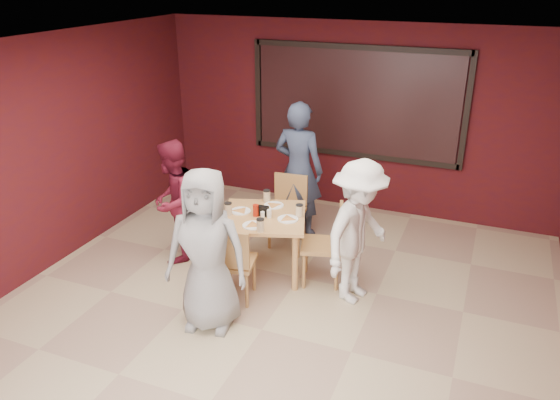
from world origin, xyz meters
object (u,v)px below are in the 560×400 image
at_px(dining_table, 264,222).
at_px(diner_back, 299,170).
at_px(chair_right, 329,240).
at_px(chair_back, 288,206).
at_px(chair_front, 232,260).
at_px(diner_front, 207,251).
at_px(diner_left, 173,202).
at_px(chair_left, 215,228).
at_px(diner_right, 358,232).

xyz_separation_m(dining_table, diner_back, (0.01, 1.17, 0.27)).
relative_size(chair_right, diner_back, 0.51).
height_order(chair_back, diner_back, diner_back).
height_order(chair_front, diner_back, diner_back).
bearing_deg(diner_front, chair_front, 74.28).
xyz_separation_m(chair_right, diner_left, (-1.98, -0.17, 0.24)).
relative_size(chair_back, diner_left, 0.60).
xyz_separation_m(chair_left, diner_front, (0.58, -1.23, 0.41)).
bearing_deg(chair_front, diner_right, 25.13).
relative_size(dining_table, diner_front, 0.71).
relative_size(diner_front, diner_left, 1.11).
bearing_deg(chair_front, chair_left, 129.18).
bearing_deg(diner_left, diner_front, 34.21).
relative_size(chair_front, diner_back, 0.49).
relative_size(chair_front, chair_right, 0.95).
xyz_separation_m(chair_front, diner_front, (-0.04, -0.47, 0.35)).
height_order(chair_back, chair_left, chair_back).
bearing_deg(diner_front, diner_left, 123.82).
bearing_deg(diner_front, chair_right, 43.88).
bearing_deg(chair_front, dining_table, 84.80).
bearing_deg(chair_front, diner_back, 87.74).
xyz_separation_m(dining_table, chair_left, (-0.69, 0.04, -0.21)).
bearing_deg(chair_back, diner_left, -140.84).
bearing_deg(diner_front, chair_left, 104.44).
distance_m(chair_back, diner_left, 1.53).
distance_m(chair_right, diner_front, 1.58).
distance_m(dining_table, chair_back, 0.88).
height_order(chair_front, chair_back, chair_back).
bearing_deg(diner_right, dining_table, 100.00).
bearing_deg(diner_left, dining_table, 83.66).
height_order(chair_left, diner_front, diner_front).
xyz_separation_m(diner_back, diner_right, (1.17, -1.31, -0.12)).
bearing_deg(dining_table, diner_right, -6.55).
height_order(chair_front, chair_right, chair_right).
relative_size(dining_table, chair_right, 1.27).
bearing_deg(dining_table, diner_left, -175.82).
relative_size(chair_back, chair_left, 1.16).
relative_size(dining_table, diner_left, 0.78).
xyz_separation_m(chair_back, diner_back, (0.03, 0.30, 0.41)).
height_order(diner_front, diner_right, diner_front).
bearing_deg(chair_back, chair_front, -91.54).
xyz_separation_m(chair_back, diner_right, (1.20, -1.00, 0.29)).
height_order(diner_back, diner_left, diner_back).
height_order(dining_table, chair_front, chair_front).
bearing_deg(diner_front, diner_back, 76.33).
height_order(diner_front, diner_left, diner_front).
bearing_deg(diner_left, chair_right, 84.30).
relative_size(dining_table, diner_right, 0.74).
xyz_separation_m(chair_left, chair_right, (1.48, 0.04, 0.09)).
bearing_deg(chair_right, chair_left, -178.48).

